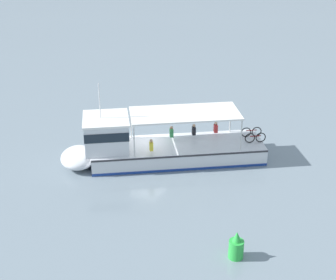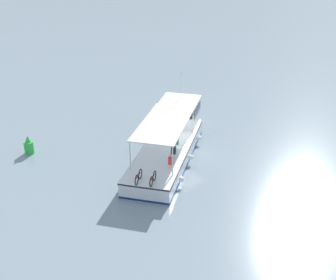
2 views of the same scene
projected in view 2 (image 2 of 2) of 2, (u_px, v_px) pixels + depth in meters
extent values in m
plane|color=gray|center=(184.00, 150.00, 32.25)|extent=(400.00, 400.00, 0.00)
cube|color=silver|center=(166.00, 154.00, 30.45)|extent=(8.56, 10.80, 1.10)
ellipsoid|color=silver|center=(184.00, 121.00, 35.88)|extent=(3.67, 3.45, 1.01)
cube|color=navy|center=(166.00, 160.00, 30.65)|extent=(8.59, 10.83, 0.16)
cube|color=#2D2D33|center=(166.00, 148.00, 30.25)|extent=(8.61, 10.84, 0.10)
cube|color=silver|center=(180.00, 112.00, 33.66)|extent=(3.70, 3.66, 1.90)
cube|color=#19232D|center=(180.00, 108.00, 33.52)|extent=(3.77, 3.73, 0.56)
cube|color=white|center=(180.00, 100.00, 33.23)|extent=(3.92, 3.88, 0.12)
cube|color=white|center=(164.00, 123.00, 28.94)|extent=(6.11, 7.22, 0.10)
cylinder|color=silver|center=(158.00, 118.00, 32.54)|extent=(0.08, 0.08, 2.00)
cylinder|color=silver|center=(193.00, 121.00, 31.94)|extent=(0.08, 0.08, 2.00)
cylinder|color=silver|center=(130.00, 156.00, 26.85)|extent=(0.08, 0.08, 2.00)
cylinder|color=silver|center=(172.00, 161.00, 26.25)|extent=(0.08, 0.08, 2.00)
cylinder|color=silver|center=(181.00, 85.00, 32.99)|extent=(0.06, 0.06, 2.20)
sphere|color=white|center=(199.00, 138.00, 33.06)|extent=(0.36, 0.36, 0.36)
sphere|color=white|center=(191.00, 157.00, 30.17)|extent=(0.36, 0.36, 0.36)
sphere|color=white|center=(181.00, 179.00, 27.46)|extent=(0.36, 0.36, 0.36)
torus|color=black|center=(140.00, 174.00, 26.19)|extent=(0.41, 0.59, 0.66)
torus|color=black|center=(137.00, 180.00, 25.58)|extent=(0.41, 0.59, 0.66)
cylinder|color=maroon|center=(138.00, 175.00, 25.83)|extent=(0.43, 0.62, 0.06)
torus|color=black|center=(154.00, 176.00, 25.99)|extent=(0.41, 0.59, 0.66)
torus|color=black|center=(151.00, 182.00, 25.38)|extent=(0.41, 0.59, 0.66)
cylinder|color=maroon|center=(153.00, 177.00, 25.64)|extent=(0.43, 0.62, 0.06)
cube|color=red|center=(171.00, 161.00, 27.47)|extent=(0.39, 0.36, 0.52)
sphere|color=tan|center=(171.00, 156.00, 27.31)|extent=(0.20, 0.20, 0.20)
cube|color=black|center=(173.00, 150.00, 28.80)|extent=(0.39, 0.36, 0.52)
sphere|color=tan|center=(173.00, 145.00, 28.64)|extent=(0.20, 0.20, 0.20)
cube|color=#338C4C|center=(176.00, 141.00, 30.12)|extent=(0.39, 0.36, 0.52)
sphere|color=#9E7051|center=(176.00, 136.00, 29.96)|extent=(0.20, 0.20, 0.20)
cube|color=yellow|center=(157.00, 130.00, 31.80)|extent=(0.39, 0.36, 0.52)
sphere|color=tan|center=(157.00, 125.00, 31.65)|extent=(0.20, 0.20, 0.20)
cylinder|color=green|center=(29.00, 148.00, 31.65)|extent=(0.70, 0.70, 0.90)
cone|color=green|center=(28.00, 139.00, 31.35)|extent=(0.42, 0.42, 0.50)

